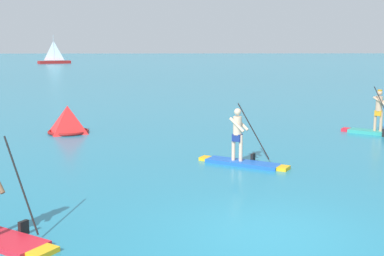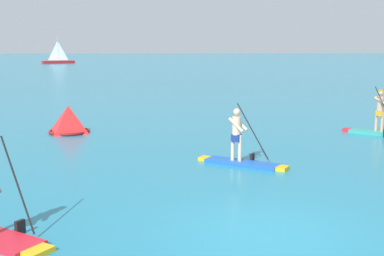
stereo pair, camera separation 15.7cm
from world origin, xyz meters
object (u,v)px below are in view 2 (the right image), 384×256
(paddleboarder_far_right, at_px, (381,126))
(sailboat_left_horizon, at_px, (58,61))
(paddleboarder_mid_center, at_px, (241,152))
(race_marker_buoy, at_px, (69,121))

(paddleboarder_far_right, xyz_separation_m, sailboat_left_horizon, (-31.94, 81.21, 0.24))
(paddleboarder_mid_center, relative_size, sailboat_left_horizon, 0.42)
(paddleboarder_mid_center, distance_m, race_marker_buoy, 8.56)
(paddleboarder_far_right, bearing_deg, race_marker_buoy, -146.77)
(paddleboarder_far_right, relative_size, sailboat_left_horizon, 0.43)
(paddleboarder_mid_center, height_order, sailboat_left_horizon, sailboat_left_horizon)
(paddleboarder_mid_center, xyz_separation_m, race_marker_buoy, (-6.36, 5.72, 0.12))
(paddleboarder_mid_center, bearing_deg, race_marker_buoy, 169.90)
(paddleboarder_mid_center, height_order, race_marker_buoy, paddleboarder_mid_center)
(paddleboarder_mid_center, bearing_deg, sailboat_left_horizon, 138.48)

